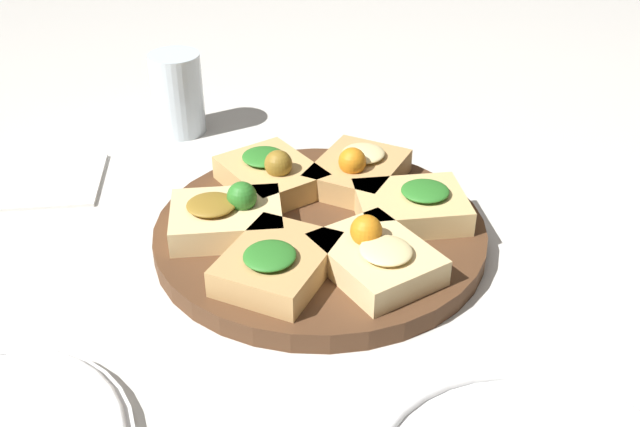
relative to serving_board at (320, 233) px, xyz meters
The scene contains 10 objects.
ground_plane 0.01m from the serving_board, ahead, with size 3.00×3.00×0.00m, color silver.
serving_board is the anchor object (origin of this frame).
focaccia_slice_0 0.10m from the serving_board, 62.70° to the left, with size 0.13×0.14×0.04m.
focaccia_slice_1 0.10m from the serving_board, 120.45° to the left, with size 0.13×0.14×0.05m.
focaccia_slice_2 0.10m from the serving_board, behind, with size 0.12×0.10×0.04m.
focaccia_slice_3 0.10m from the serving_board, 119.24° to the right, with size 0.13×0.14×0.05m.
focaccia_slice_4 0.10m from the serving_board, 57.83° to the right, with size 0.13×0.14×0.05m.
focaccia_slice_5 0.10m from the serving_board, ahead, with size 0.11×0.09×0.05m.
water_glass 0.32m from the serving_board, 57.50° to the right, with size 0.07×0.07×0.11m, color silver.
napkin_stack 0.35m from the serving_board, 22.79° to the right, with size 0.14×0.12×0.01m, color white.
Camera 1 is at (0.03, 0.64, 0.44)m, focal length 42.00 mm.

